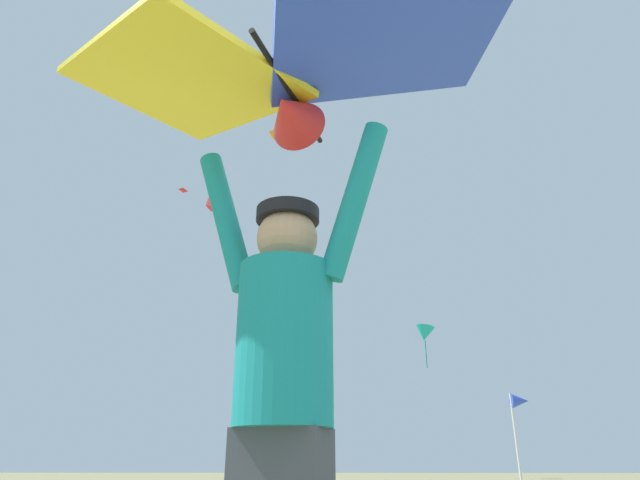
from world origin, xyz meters
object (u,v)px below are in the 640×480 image
(distant_kite_teal_high_right, at_px, (425,334))
(held_stunt_kite, at_px, (283,70))
(marker_flag, at_px, (519,409))
(distant_kite_red_mid_left, at_px, (183,190))
(kite_flyer_person, at_px, (283,391))
(distant_kite_red_high_left, at_px, (216,201))
(distant_kite_orange_far_center, at_px, (277,134))

(distant_kite_teal_high_right, bearing_deg, held_stunt_kite, -99.20)
(distant_kite_teal_high_right, relative_size, marker_flag, 1.55)
(held_stunt_kite, relative_size, distant_kite_red_mid_left, 3.25)
(kite_flyer_person, height_order, distant_kite_red_high_left, distant_kite_red_high_left)
(held_stunt_kite, distance_m, distant_kite_red_high_left, 31.69)
(kite_flyer_person, relative_size, held_stunt_kite, 0.98)
(distant_kite_red_high_left, bearing_deg, distant_kite_red_mid_left, 137.70)
(kite_flyer_person, bearing_deg, distant_kite_orange_far_center, 98.10)
(distant_kite_red_high_left, bearing_deg, held_stunt_kite, -74.84)
(kite_flyer_person, xyz_separation_m, distant_kite_red_mid_left, (-10.52, 30.33, 16.98))
(held_stunt_kite, relative_size, distant_kite_orange_far_center, 2.09)
(marker_flag, bearing_deg, distant_kite_red_high_left, 117.70)
(kite_flyer_person, relative_size, distant_kite_red_high_left, 1.52)
(held_stunt_kite, distance_m, distant_kite_orange_far_center, 28.98)
(distant_kite_red_mid_left, relative_size, marker_flag, 0.34)
(kite_flyer_person, xyz_separation_m, distant_kite_orange_far_center, (-3.41, 23.99, 17.04))
(distant_kite_red_high_left, height_order, distant_kite_teal_high_right, distant_kite_red_high_left)
(distant_kite_teal_high_right, height_order, distant_kite_orange_far_center, distant_kite_orange_far_center)
(kite_flyer_person, xyz_separation_m, held_stunt_kite, (-0.03, -0.09, 1.28))
(distant_kite_orange_far_center, height_order, distant_kite_red_mid_left, distant_kite_orange_far_center)
(held_stunt_kite, bearing_deg, marker_flag, 68.03)
(kite_flyer_person, bearing_deg, distant_kite_red_high_left, 105.25)
(distant_kite_red_high_left, xyz_separation_m, distant_kite_orange_far_center, (4.12, -3.62, 2.33))
(kite_flyer_person, distance_m, distant_kite_orange_far_center, 29.62)
(distant_kite_red_mid_left, distance_m, marker_flag, 31.19)
(distant_kite_red_mid_left, bearing_deg, marker_flag, -59.32)
(kite_flyer_person, relative_size, marker_flag, 1.07)
(kite_flyer_person, bearing_deg, marker_flag, 67.96)
(marker_flag, bearing_deg, held_stunt_kite, -111.97)
(distant_kite_red_mid_left, height_order, marker_flag, distant_kite_red_mid_left)
(distant_kite_red_high_left, distance_m, distant_kite_orange_far_center, 5.96)
(distant_kite_orange_far_center, distance_m, distant_kite_red_mid_left, 9.53)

